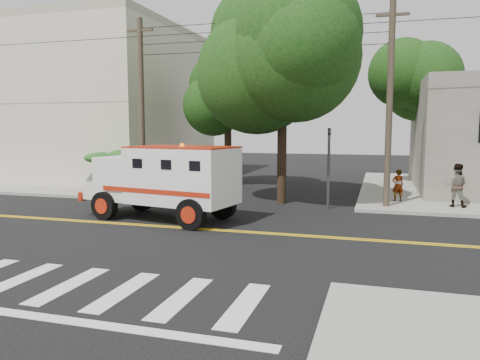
% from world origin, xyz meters
% --- Properties ---
extents(ground, '(100.00, 100.00, 0.00)m').
position_xyz_m(ground, '(0.00, 0.00, 0.00)').
color(ground, black).
rests_on(ground, ground).
extents(sidewalk_nw, '(17.00, 17.00, 0.15)m').
position_xyz_m(sidewalk_nw, '(-13.50, 13.50, 0.07)').
color(sidewalk_nw, gray).
rests_on(sidewalk_nw, ground).
extents(building_left, '(16.00, 14.00, 10.00)m').
position_xyz_m(building_left, '(-15.50, 15.00, 5.15)').
color(building_left, beige).
rests_on(building_left, sidewalk_nw).
extents(utility_pole_left, '(0.28, 0.28, 9.00)m').
position_xyz_m(utility_pole_left, '(-5.60, 6.00, 4.50)').
color(utility_pole_left, '#382D23').
rests_on(utility_pole_left, ground).
extents(utility_pole_right, '(0.28, 0.28, 9.00)m').
position_xyz_m(utility_pole_right, '(6.30, 6.20, 4.50)').
color(utility_pole_right, '#382D23').
rests_on(utility_pole_right, ground).
extents(tree_main, '(6.08, 5.70, 9.85)m').
position_xyz_m(tree_main, '(1.94, 6.21, 7.20)').
color(tree_main, black).
rests_on(tree_main, ground).
extents(tree_left, '(4.48, 4.20, 7.70)m').
position_xyz_m(tree_left, '(-2.68, 11.79, 5.73)').
color(tree_left, black).
rests_on(tree_left, ground).
extents(tree_right, '(4.80, 4.50, 8.20)m').
position_xyz_m(tree_right, '(8.84, 15.77, 6.09)').
color(tree_right, black).
rests_on(tree_right, ground).
extents(traffic_signal, '(0.15, 0.18, 3.60)m').
position_xyz_m(traffic_signal, '(3.80, 5.60, 2.23)').
color(traffic_signal, '#3F3F42').
rests_on(traffic_signal, ground).
extents(accessibility_sign, '(0.45, 0.10, 2.02)m').
position_xyz_m(accessibility_sign, '(-6.20, 6.17, 1.37)').
color(accessibility_sign, '#3F3F42').
rests_on(accessibility_sign, ground).
extents(palm_planter, '(3.52, 2.63, 2.36)m').
position_xyz_m(palm_planter, '(-7.44, 6.62, 1.65)').
color(palm_planter, '#1E3314').
rests_on(palm_planter, sidewalk_nw).
extents(armored_truck, '(6.70, 3.52, 2.91)m').
position_xyz_m(armored_truck, '(-2.09, 1.27, 1.65)').
color(armored_truck, white).
rests_on(armored_truck, ground).
extents(pedestrian_a, '(0.64, 0.52, 1.51)m').
position_xyz_m(pedestrian_a, '(6.83, 7.82, 0.90)').
color(pedestrian_a, gray).
rests_on(pedestrian_a, sidewalk_ne).
extents(pedestrian_b, '(1.09, 0.95, 1.91)m').
position_xyz_m(pedestrian_b, '(9.23, 6.84, 1.10)').
color(pedestrian_b, gray).
rests_on(pedestrian_b, sidewalk_ne).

